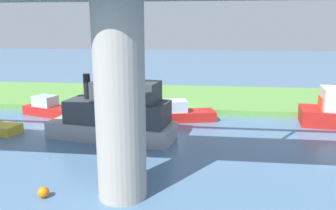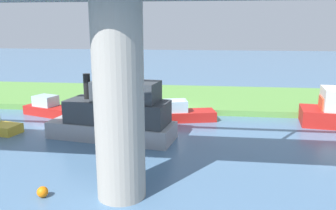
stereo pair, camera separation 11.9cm
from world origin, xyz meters
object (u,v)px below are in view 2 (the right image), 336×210
object	(u,v)px
pontoon_yellow	(51,108)
bridge_pylon	(119,103)
marker_buoy	(43,192)
riverboat_paddlewheel	(115,115)
motorboat_white	(182,113)
mooring_post	(144,102)
person_on_bank	(126,92)

from	to	relation	value
pontoon_yellow	bridge_pylon	bearing A→B (deg)	126.30
marker_buoy	pontoon_yellow	bearing A→B (deg)	-65.79
riverboat_paddlewheel	motorboat_white	world-z (taller)	riverboat_paddlewheel
pontoon_yellow	marker_buoy	xyz separation A→B (m)	(-6.21, 13.82, -0.34)
riverboat_paddlewheel	bridge_pylon	bearing A→B (deg)	107.41
bridge_pylon	riverboat_paddlewheel	size ratio (longest dim) A/B	0.96
mooring_post	pontoon_yellow	distance (m)	8.06
motorboat_white	marker_buoy	distance (m)	14.43
riverboat_paddlewheel	pontoon_yellow	bearing A→B (deg)	-36.64
bridge_pylon	riverboat_paddlewheel	xyz separation A→B (m)	(2.45, -7.82, -2.67)
mooring_post	marker_buoy	size ratio (longest dim) A/B	1.62
riverboat_paddlewheel	pontoon_yellow	distance (m)	9.10
bridge_pylon	pontoon_yellow	distance (m)	16.81
person_on_bank	pontoon_yellow	distance (m)	7.38
bridge_pylon	pontoon_yellow	xyz separation A→B (m)	(9.70, -13.21, -3.70)
bridge_pylon	person_on_bank	bearing A→B (deg)	-76.79
pontoon_yellow	marker_buoy	world-z (taller)	pontoon_yellow
person_on_bank	marker_buoy	xyz separation A→B (m)	(-0.77, 18.77, -0.95)
mooring_post	marker_buoy	bearing A→B (deg)	84.28
pontoon_yellow	motorboat_white	bearing A→B (deg)	178.33
motorboat_white	bridge_pylon	bearing A→B (deg)	82.90
mooring_post	pontoon_yellow	size ratio (longest dim) A/B	0.15
mooring_post	pontoon_yellow	world-z (taller)	pontoon_yellow
pontoon_yellow	marker_buoy	size ratio (longest dim) A/B	10.60
person_on_bank	riverboat_paddlewheel	bearing A→B (deg)	99.94
riverboat_paddlewheel	pontoon_yellow	size ratio (longest dim) A/B	1.68
bridge_pylon	motorboat_white	bearing A→B (deg)	-97.10
pontoon_yellow	person_on_bank	bearing A→B (deg)	-137.73
bridge_pylon	marker_buoy	world-z (taller)	bridge_pylon
marker_buoy	motorboat_white	bearing A→B (deg)	-110.68
person_on_bank	mooring_post	xyz separation A→B (m)	(-2.36, 2.93, -0.29)
person_on_bank	mooring_post	bearing A→B (deg)	128.87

